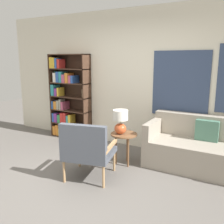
# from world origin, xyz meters

# --- Properties ---
(ground_plane) EXTENTS (14.00, 14.00, 0.00)m
(ground_plane) POSITION_xyz_m (0.00, 0.00, 0.00)
(ground_plane) COLOR #66605B
(wall_back) EXTENTS (6.40, 0.08, 2.70)m
(wall_back) POSITION_xyz_m (0.07, 2.03, 1.35)
(wall_back) COLOR silver
(wall_back) RESTS_ON ground_plane
(bookshelf) EXTENTS (0.95, 0.30, 1.86)m
(bookshelf) POSITION_xyz_m (-1.58, 1.84, 0.90)
(bookshelf) COLOR #422B1E
(bookshelf) RESTS_ON ground_plane
(armchair) EXTENTS (0.81, 0.78, 0.88)m
(armchair) POSITION_xyz_m (0.05, 0.33, 0.49)
(armchair) COLOR tan
(armchair) RESTS_ON ground_plane
(couch) EXTENTS (1.82, 0.83, 0.83)m
(couch) POSITION_xyz_m (1.47, 1.59, 0.32)
(couch) COLOR #9E9384
(couch) RESTS_ON ground_plane
(side_table) EXTENTS (0.44, 0.44, 0.54)m
(side_table) POSITION_xyz_m (0.26, 1.10, 0.47)
(side_table) COLOR brown
(side_table) RESTS_ON ground_plane
(table_lamp) EXTENTS (0.25, 0.25, 0.40)m
(table_lamp) POSITION_xyz_m (0.21, 1.06, 0.76)
(table_lamp) COLOR #C65128
(table_lamp) RESTS_ON side_table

